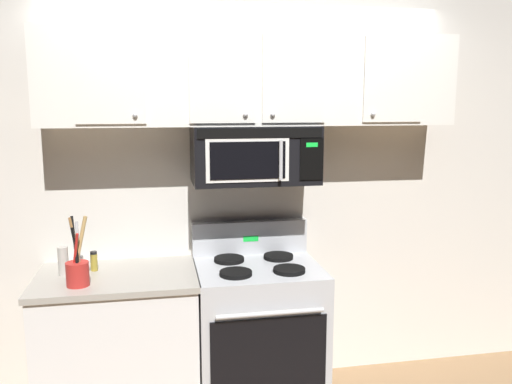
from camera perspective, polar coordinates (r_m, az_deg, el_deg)
back_wall at (r=3.51m, az=-0.92°, el=0.80°), size 5.20×0.10×2.70m
stove_range at (r=3.42m, az=0.22°, el=-14.93°), size 0.76×0.69×1.12m
over_range_microwave at (r=3.24m, az=-0.17°, el=4.08°), size 0.76×0.43×0.35m
upper_cabinets at (r=3.26m, az=-0.28°, el=12.03°), size 2.50×0.36×0.55m
counter_segment at (r=3.39m, az=-14.46°, el=-15.80°), size 0.93×0.65×0.90m
utensil_crock_red at (r=3.06m, az=-18.71°, el=-7.83°), size 0.13×0.12×0.38m
salt_shaker at (r=3.28m, az=-18.54°, el=-7.46°), size 0.05×0.05×0.11m
pepper_mill at (r=3.27m, az=-20.08°, el=-7.03°), size 0.06×0.06×0.17m
spice_jar at (r=3.31m, az=-17.09°, el=-7.15°), size 0.04×0.04×0.12m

